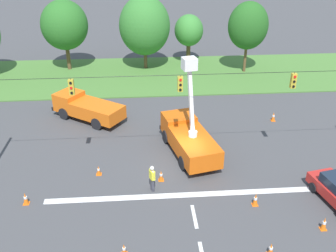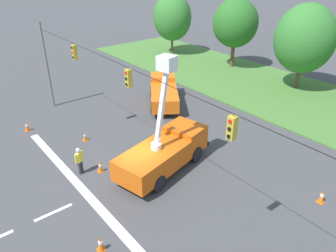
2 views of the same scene
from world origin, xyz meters
The scene contains 19 objects.
ground_plane centered at (0.00, 0.00, 0.00)m, with size 200.00×200.00×0.00m, color #424244.
grass_verge centered at (0.00, 18.00, 0.05)m, with size 56.00×12.00×0.10m, color #477533.
lane_markings centered at (0.00, -4.70, 0.00)m, with size 17.60×15.25×0.01m.
signal_gantry centered at (-0.05, 0.00, 4.43)m, with size 26.20×0.33×7.20m.
tree_west centered at (-10.65, 20.56, 5.01)m, with size 5.02×4.98×7.69m.
tree_centre centered at (-2.08, 20.31, 4.85)m, with size 5.52×5.71×8.04m.
tree_east centered at (2.97, 21.89, 3.84)m, with size 3.26×3.56×5.65m.
tree_far_east centered at (8.78, 18.28, 5.12)m, with size 4.26×3.63×7.65m.
utility_truck_bucket_lift centered at (0.50, 1.71, 1.33)m, with size 3.85×7.02×7.05m.
utility_truck_support_near centered at (-7.32, 7.79, 1.09)m, with size 6.43×5.49×2.01m.
road_worker centered at (-2.27, -2.57, 1.00)m, with size 0.38×0.60×1.77m.
traffic_cone_foreground_left centered at (3.41, -8.36, 0.37)m, with size 0.36×0.36×0.75m.
traffic_cone_foreground_right centered at (-5.74, -0.59, 0.33)m, with size 0.36×0.36×0.68m.
traffic_cone_mid_right centered at (-3.91, -7.80, 0.34)m, with size 0.36×0.36×0.70m.
traffic_cone_near_bucket centered at (6.84, -6.79, 0.40)m, with size 0.36×0.36×0.80m.
traffic_cone_lane_edge_a centered at (3.71, -4.47, 0.41)m, with size 0.36×0.36×0.82m.
traffic_cone_lane_edge_b centered at (-1.67, -1.57, 0.38)m, with size 0.36×0.36×0.76m.
traffic_cone_far_left centered at (8.23, 6.25, 0.40)m, with size 0.36×0.36×0.80m.
traffic_cone_far_right centered at (-9.80, -3.32, 0.39)m, with size 0.36×0.36×0.79m.
Camera 1 is at (-2.83, -22.44, 14.89)m, focal length 42.00 mm.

